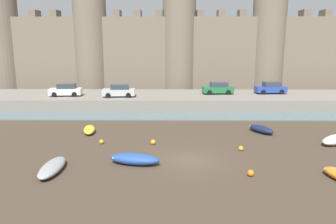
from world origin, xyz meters
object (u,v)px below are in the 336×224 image
rowboat_foreground_right (89,130)px  car_quay_west (66,90)px  rowboat_foreground_centre (135,159)px  rowboat_near_channel_left (336,139)px  mooring_buoy_off_centre (153,142)px  rowboat_midflat_right (261,129)px  mooring_buoy_mid_mud (101,142)px  rowboat_midflat_left (52,167)px  mooring_buoy_near_shore (251,173)px  car_quay_centre_west (119,91)px  mooring_buoy_near_channel (241,148)px  car_quay_centre_east (218,88)px  car_quay_east (271,88)px

rowboat_foreground_right → car_quay_west: (-6.18, 12.90, 1.89)m
rowboat_foreground_centre → rowboat_near_channel_left: rowboat_foreground_centre is taller
rowboat_foreground_centre → rowboat_near_channel_left: 16.97m
mooring_buoy_off_centre → car_quay_west: car_quay_west is taller
rowboat_midflat_right → mooring_buoy_mid_mud: (-14.18, -3.61, -0.18)m
rowboat_midflat_left → rowboat_midflat_right: bearing=31.0°
rowboat_foreground_right → mooring_buoy_near_shore: size_ratio=7.01×
car_quay_centre_west → car_quay_west: same height
rowboat_near_channel_left → mooring_buoy_near_channel: (-8.30, -1.90, -0.20)m
car_quay_west → rowboat_near_channel_left: bearing=-30.2°
car_quay_centre_east → car_quay_centre_west: size_ratio=1.00×
rowboat_foreground_right → rowboat_near_channel_left: size_ratio=0.81×
rowboat_foreground_centre → mooring_buoy_near_shore: 7.76m
rowboat_midflat_right → mooring_buoy_off_centre: rowboat_midflat_right is taller
mooring_buoy_near_shore → mooring_buoy_off_centre: bearing=134.9°
mooring_buoy_near_shore → rowboat_midflat_left: bearing=177.4°
rowboat_midflat_left → car_quay_centre_east: (14.06, 24.41, 1.89)m
rowboat_midflat_right → rowboat_midflat_left: size_ratio=0.76×
car_quay_west → mooring_buoy_mid_mud: bearing=-63.8°
car_quay_centre_west → rowboat_near_channel_left: bearing=-37.0°
rowboat_foreground_centre → mooring_buoy_mid_mud: 5.73m
rowboat_midflat_left → rowboat_foreground_centre: bearing=14.7°
rowboat_foreground_right → mooring_buoy_mid_mud: rowboat_foreground_right is taller
rowboat_near_channel_left → mooring_buoy_mid_mud: size_ratio=10.06×
rowboat_foreground_right → car_quay_east: car_quay_east is taller
rowboat_midflat_right → mooring_buoy_mid_mud: rowboat_midflat_right is taller
rowboat_foreground_centre → car_quay_centre_west: 20.90m
rowboat_foreground_centre → mooring_buoy_off_centre: rowboat_foreground_centre is taller
mooring_buoy_near_channel → car_quay_centre_west: 21.29m
rowboat_midflat_left → car_quay_west: bearing=105.3°
car_quay_centre_west → mooring_buoy_near_shore: bearing=-62.2°
rowboat_near_channel_left → car_quay_centre_west: bearing=143.0°
mooring_buoy_near_shore → rowboat_near_channel_left: bearing=38.4°
rowboat_midflat_right → car_quay_centre_east: bearing=97.9°
mooring_buoy_near_channel → mooring_buoy_near_shore: (-0.42, -5.01, 0.02)m
mooring_buoy_mid_mud → rowboat_midflat_right: bearing=14.3°
rowboat_foreground_right → rowboat_midflat_right: size_ratio=1.02×
car_quay_centre_east → rowboat_foreground_centre: bearing=-111.0°
rowboat_midflat_left → car_quay_east: car_quay_east is taller
rowboat_foreground_centre → rowboat_foreground_right: 9.61m
rowboat_midflat_left → mooring_buoy_near_shore: (12.72, -0.59, -0.11)m
rowboat_midflat_left → mooring_buoy_off_centre: bearing=43.6°
car_quay_east → rowboat_midflat_left: bearing=-130.7°
rowboat_foreground_right → car_quay_west: size_ratio=0.70×
rowboat_near_channel_left → mooring_buoy_near_channel: 8.52m
mooring_buoy_mid_mud → car_quay_west: 18.31m
car_quay_east → mooring_buoy_near_shore: bearing=-108.8°
rowboat_foreground_centre → mooring_buoy_off_centre: size_ratio=9.06×
rowboat_foreground_right → rowboat_near_channel_left: 21.62m
rowboat_foreground_right → car_quay_east: size_ratio=0.70×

